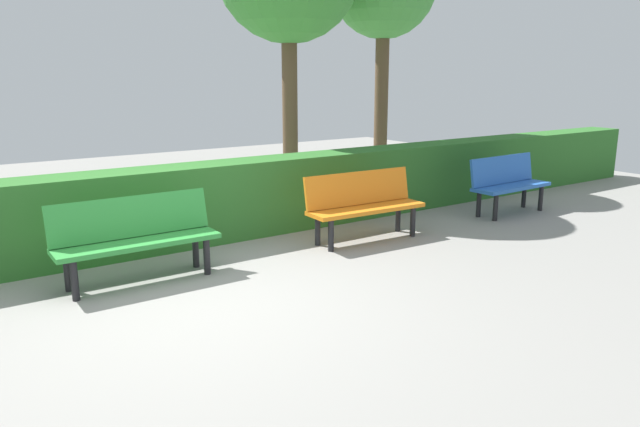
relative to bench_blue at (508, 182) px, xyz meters
The scene contains 5 objects.
ground_plane 5.40m from the bench_blue, ahead, with size 21.10×21.10×0.00m, color gray.
bench_blue is the anchor object (origin of this frame).
bench_orange 2.73m from the bench_blue, ahead, with size 1.59×0.53×0.86m.
bench_green 5.60m from the bench_blue, ahead, with size 1.62×0.47×0.86m.
hedge_row 4.25m from the bench_blue, 15.43° to the right, with size 17.10×0.59×0.98m, color #2D6B28.
Camera 1 is at (1.99, 4.95, 2.08)m, focal length 33.32 mm.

